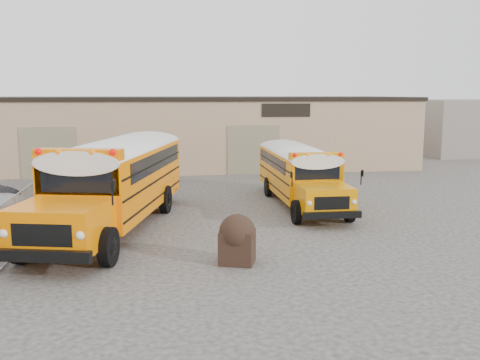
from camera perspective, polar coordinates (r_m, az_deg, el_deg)
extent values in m
plane|color=#31302D|center=(17.72, -3.32, -6.86)|extent=(120.00, 120.00, 0.00)
cube|color=tan|center=(37.09, -5.98, 5.07)|extent=(30.00, 10.00, 4.50)
cube|color=black|center=(37.00, -6.04, 8.63)|extent=(30.20, 10.20, 0.25)
cube|color=black|center=(32.81, 4.94, 7.44)|extent=(3.00, 0.08, 0.80)
cube|color=gray|center=(32.80, -19.72, 2.73)|extent=(3.20, 0.08, 3.00)
cube|color=gray|center=(32.58, 1.45, 3.22)|extent=(3.20, 0.08, 3.00)
cylinder|color=#95989E|center=(18.04, -22.76, -4.34)|extent=(0.07, 0.07, 1.80)
cylinder|color=#95989E|center=(20.88, -20.72, -2.44)|extent=(0.07, 0.07, 1.80)
cylinder|color=#95989E|center=(23.77, -19.18, -0.99)|extent=(0.07, 0.07, 1.80)
cylinder|color=#95989E|center=(26.68, -17.97, 0.14)|extent=(0.07, 0.07, 1.80)
cylinder|color=#95989E|center=(29.61, -17.00, 1.05)|extent=(0.07, 0.07, 1.80)
cylinder|color=#95989E|center=(20.73, -20.86, -0.05)|extent=(0.05, 18.00, 0.05)
cylinder|color=#95989E|center=(21.06, -20.59, -4.70)|extent=(0.05, 18.00, 0.05)
cube|color=#95989E|center=(20.88, -20.72, -2.44)|extent=(0.02, 18.00, 1.70)
cube|color=gray|center=(48.28, 23.73, 5.24)|extent=(10.00, 8.00, 4.40)
cube|color=#FF7900|center=(27.20, -8.29, 2.37)|extent=(4.66, 8.80, 2.26)
cube|color=#FF7900|center=(22.12, -11.59, -0.59)|extent=(2.93, 2.93, 1.27)
cube|color=black|center=(23.13, -10.78, 2.69)|extent=(2.21, 0.60, 0.83)
cube|color=silver|center=(27.08, -8.36, 5.10)|extent=(4.68, 8.89, 0.44)
cube|color=#FF7900|center=(23.31, -10.66, 4.46)|extent=(2.76, 1.17, 0.40)
sphere|color=#E50705|center=(23.41, -13.58, 4.71)|extent=(0.22, 0.22, 0.22)
sphere|color=#E50705|center=(22.76, -8.03, 4.75)|extent=(0.22, 0.22, 0.22)
sphere|color=orange|center=(23.21, -12.08, 4.73)|extent=(0.22, 0.22, 0.22)
sphere|color=orange|center=(22.91, -9.59, 4.75)|extent=(0.22, 0.22, 0.22)
cube|color=black|center=(20.99, -12.58, -2.54)|extent=(2.68, 0.87, 0.31)
cube|color=black|center=(31.45, -6.41, 1.50)|extent=(2.68, 0.85, 0.31)
cube|color=black|center=(27.21, -8.29, 2.20)|extent=(4.66, 8.65, 0.07)
cube|color=black|center=(27.46, -8.16, 3.77)|extent=(4.38, 7.52, 0.68)
cylinder|color=black|center=(22.76, -14.61, -2.05)|extent=(0.57, 1.19, 1.15)
cylinder|color=black|center=(22.00, -8.17, -2.22)|extent=(0.57, 1.19, 1.15)
cylinder|color=black|center=(29.29, -9.96, 0.58)|extent=(0.57, 1.19, 1.15)
cylinder|color=black|center=(28.71, -4.90, 0.51)|extent=(0.57, 1.19, 1.15)
cylinder|color=#BF0505|center=(25.00, -14.05, 1.91)|extent=(0.18, 0.61, 0.62)
cube|color=orange|center=(29.65, 3.58, 2.35)|extent=(2.22, 6.71, 1.81)
cube|color=orange|center=(25.52, 5.51, 0.30)|extent=(1.95, 1.95, 1.01)
cube|color=black|center=(26.35, 5.04, 2.58)|extent=(1.81, 0.06, 0.66)
cube|color=silver|center=(29.54, 3.60, 4.34)|extent=(2.22, 6.78, 0.35)
cube|color=orange|center=(26.49, 4.96, 3.82)|extent=(2.16, 0.45, 0.32)
sphere|color=#E50705|center=(26.09, 3.07, 4.00)|extent=(0.18, 0.18, 0.18)
sphere|color=#E50705|center=(26.51, 7.02, 4.02)|extent=(0.18, 0.18, 0.18)
sphere|color=orange|center=(26.19, 4.17, 4.00)|extent=(0.18, 0.18, 0.18)
sphere|color=orange|center=(26.38, 5.95, 4.02)|extent=(0.18, 0.18, 0.18)
cube|color=black|center=(24.59, 6.06, -0.99)|extent=(2.16, 0.20, 0.25)
cube|color=black|center=(33.07, 2.38, 1.68)|extent=(2.16, 0.18, 0.25)
cube|color=black|center=(29.66, 3.58, 2.22)|extent=(2.26, 6.58, 0.05)
cube|color=black|center=(29.85, 3.48, 3.37)|extent=(2.24, 5.65, 0.55)
cylinder|color=black|center=(25.48, 3.14, -0.84)|extent=(0.25, 0.92, 0.92)
cylinder|color=black|center=(25.96, 7.70, -0.72)|extent=(0.25, 0.92, 0.92)
cylinder|color=black|center=(30.89, 1.15, 0.95)|extent=(0.25, 0.92, 0.92)
cylinder|color=black|center=(31.29, 4.95, 1.02)|extent=(0.25, 0.92, 0.92)
cube|color=black|center=(15.66, -0.29, -7.16)|extent=(1.20, 1.14, 0.97)
sphere|color=black|center=(15.55, -0.30, -5.61)|extent=(1.07, 1.07, 1.07)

